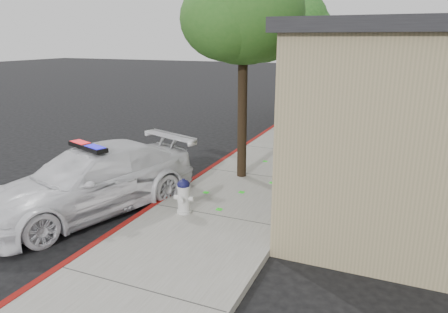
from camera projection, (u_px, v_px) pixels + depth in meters
ground at (153, 210)px, 9.77m from camera, size 120.00×120.00×0.00m
sidewalk at (257, 177)px, 11.79m from camera, size 3.20×60.00×0.15m
red_curb at (209, 171)px, 12.37m from camera, size 0.14×60.00×0.16m
police_car at (91, 180)px, 9.50m from camera, size 3.70×5.58×1.62m
fire_hydrant at (184, 196)px, 9.13m from camera, size 0.46×0.40×0.80m
street_tree_near at (244, 17)px, 10.53m from camera, size 3.14×3.30×5.75m
street_tree_mid at (291, 24)px, 16.63m from camera, size 3.28×3.00×5.73m
street_tree_far at (318, 42)px, 20.51m from camera, size 2.65×2.54×4.79m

